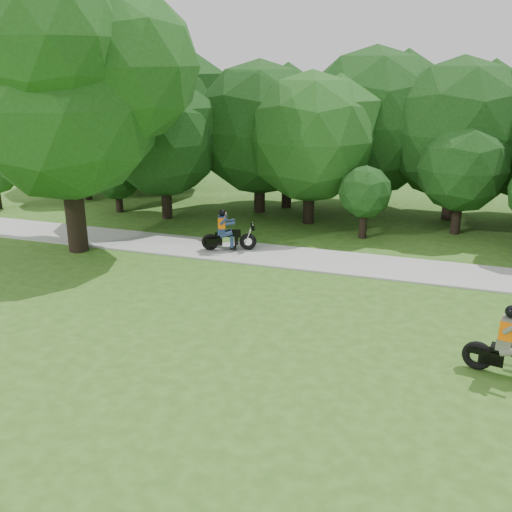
# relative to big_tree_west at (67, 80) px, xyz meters

# --- Properties ---
(ground) EXTENTS (100.00, 100.00, 0.00)m
(ground) POSITION_rel_big_tree_west_xyz_m (10.54, -6.85, -5.76)
(ground) COLOR #335819
(ground) RESTS_ON ground
(walkway) EXTENTS (60.00, 2.20, 0.06)m
(walkway) POSITION_rel_big_tree_west_xyz_m (10.54, 1.15, -5.73)
(walkway) COLOR #A7A7A1
(walkway) RESTS_ON ground
(tree_line) EXTENTS (39.41, 11.67, 7.47)m
(tree_line) POSITION_rel_big_tree_west_xyz_m (11.68, 7.79, -2.14)
(tree_line) COLOR black
(tree_line) RESTS_ON ground
(big_tree_west) EXTENTS (8.64, 6.56, 9.96)m
(big_tree_west) POSITION_rel_big_tree_west_xyz_m (0.00, 0.00, 0.00)
(big_tree_west) COLOR black
(big_tree_west) RESTS_ON ground
(touring_motorcycle) EXTENTS (1.87, 1.07, 1.47)m
(touring_motorcycle) POSITION_rel_big_tree_west_xyz_m (5.04, 1.12, -5.16)
(touring_motorcycle) COLOR black
(touring_motorcycle) RESTS_ON walkway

